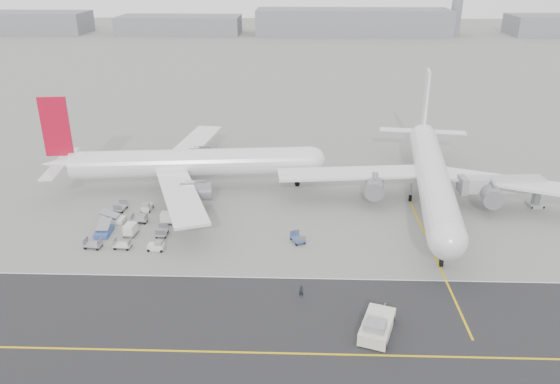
{
  "coord_description": "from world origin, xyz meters",
  "views": [
    {
      "loc": [
        9.03,
        -67.48,
        41.37
      ],
      "look_at": [
        6.44,
        12.0,
        7.0
      ],
      "focal_mm": 35.0,
      "sensor_mm": 36.0,
      "label": 1
    }
  ],
  "objects_px": {
    "airliner_a": "(186,163)",
    "airliner_b": "(432,174)",
    "jet_bridge": "(502,186)",
    "pushback_tug": "(377,326)",
    "ground_crew_a": "(301,292)",
    "control_tower": "(457,4)"
  },
  "relations": [
    {
      "from": "control_tower",
      "to": "jet_bridge",
      "type": "xyz_separation_m",
      "value": [
        -54.56,
        -242.3,
        -12.14
      ]
    },
    {
      "from": "jet_bridge",
      "to": "ground_crew_a",
      "type": "distance_m",
      "value": 46.32
    },
    {
      "from": "control_tower",
      "to": "ground_crew_a",
      "type": "relative_size",
      "value": 17.98
    },
    {
      "from": "jet_bridge",
      "to": "control_tower",
      "type": "bearing_deg",
      "value": 72.91
    },
    {
      "from": "airliner_a",
      "to": "ground_crew_a",
      "type": "relative_size",
      "value": 30.8
    },
    {
      "from": "ground_crew_a",
      "to": "airliner_a",
      "type": "bearing_deg",
      "value": 120.81
    },
    {
      "from": "pushback_tug",
      "to": "ground_crew_a",
      "type": "distance_m",
      "value": 11.53
    },
    {
      "from": "airliner_b",
      "to": "jet_bridge",
      "type": "distance_m",
      "value": 12.37
    },
    {
      "from": "control_tower",
      "to": "ground_crew_a",
      "type": "distance_m",
      "value": 286.76
    },
    {
      "from": "ground_crew_a",
      "to": "control_tower",
      "type": "bearing_deg",
      "value": 71.15
    },
    {
      "from": "control_tower",
      "to": "ground_crew_a",
      "type": "height_order",
      "value": "control_tower"
    },
    {
      "from": "control_tower",
      "to": "airliner_a",
      "type": "relative_size",
      "value": 0.58
    },
    {
      "from": "pushback_tug",
      "to": "control_tower",
      "type": "bearing_deg",
      "value": 92.55
    },
    {
      "from": "jet_bridge",
      "to": "airliner_a",
      "type": "bearing_deg",
      "value": 169.15
    },
    {
      "from": "control_tower",
      "to": "airliner_b",
      "type": "distance_m",
      "value": 250.17
    },
    {
      "from": "pushback_tug",
      "to": "ground_crew_a",
      "type": "xyz_separation_m",
      "value": [
        -8.94,
        7.29,
        -0.19
      ]
    },
    {
      "from": "airliner_a",
      "to": "airliner_b",
      "type": "bearing_deg",
      "value": -102.16
    },
    {
      "from": "pushback_tug",
      "to": "jet_bridge",
      "type": "relative_size",
      "value": 0.57
    },
    {
      "from": "control_tower",
      "to": "pushback_tug",
      "type": "bearing_deg",
      "value": -106.22
    },
    {
      "from": "airliner_a",
      "to": "pushback_tug",
      "type": "xyz_separation_m",
      "value": [
        30.84,
        -43.28,
        -4.27
      ]
    },
    {
      "from": "airliner_b",
      "to": "ground_crew_a",
      "type": "relative_size",
      "value": 32.49
    },
    {
      "from": "airliner_a",
      "to": "control_tower",
      "type": "bearing_deg",
      "value": -31.19
    }
  ]
}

